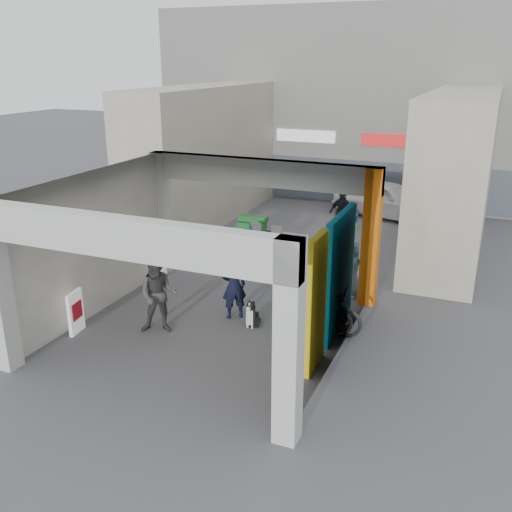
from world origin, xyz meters
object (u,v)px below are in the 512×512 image
at_px(border_collie, 252,315).
at_px(bicycle_rear, 315,314).
at_px(man_crates, 343,215).
at_px(white_van, 387,199).
at_px(produce_stand, 251,231).
at_px(man_elderly, 351,268).
at_px(man_with_dog, 234,286).
at_px(man_back_turned, 158,295).
at_px(cafe_set, 256,243).
at_px(bicycle_front, 319,308).

bearing_deg(border_collie, bicycle_rear, -17.00).
distance_m(man_crates, white_van, 3.69).
bearing_deg(produce_stand, man_elderly, -25.81).
bearing_deg(man_with_dog, man_elderly, -172.68).
xyz_separation_m(man_back_turned, white_van, (2.87, 12.01, -0.19)).
bearing_deg(bicycle_rear, man_back_turned, 97.90).
xyz_separation_m(cafe_set, man_elderly, (3.68, -2.30, 0.47)).
bearing_deg(produce_stand, bicycle_rear, -42.18).
bearing_deg(bicycle_front, man_crates, 16.82).
relative_size(man_with_dog, bicycle_front, 0.78).
height_order(border_collie, man_elderly, man_elderly).
distance_m(produce_stand, border_collie, 6.73).
relative_size(man_with_dog, bicycle_rear, 0.97).
height_order(man_with_dog, man_back_turned, man_back_turned).
bearing_deg(bicycle_rear, bicycle_front, -12.28).
height_order(cafe_set, border_collie, cafe_set).
bearing_deg(man_with_dog, bicycle_rear, 137.70).
bearing_deg(man_elderly, man_crates, 115.71).
distance_m(border_collie, man_with_dog, 0.85).
distance_m(man_back_turned, man_crates, 8.66).
xyz_separation_m(man_elderly, man_crates, (-1.47, 4.70, 0.12)).
height_order(cafe_set, produce_stand, cafe_set).
bearing_deg(man_with_dog, produce_stand, -109.77).
distance_m(produce_stand, white_van, 6.06).
xyz_separation_m(man_with_dog, man_elderly, (2.26, 2.39, -0.05)).
bearing_deg(produce_stand, bicycle_front, -41.03).
height_order(man_elderly, man_crates, man_crates).
bearing_deg(bicycle_front, man_with_dog, 100.24).
xyz_separation_m(border_collie, white_van, (1.03, 10.95, 0.44)).
bearing_deg(man_with_dog, white_van, -137.90).
height_order(produce_stand, man_back_turned, man_back_turned).
bearing_deg(man_back_turned, cafe_set, 69.36).
bearing_deg(man_with_dog, border_collie, 115.79).
relative_size(border_collie, bicycle_front, 0.33).
xyz_separation_m(man_back_turned, man_crates, (2.04, 8.42, -0.02)).
relative_size(man_with_dog, man_crates, 0.92).
height_order(bicycle_front, bicycle_rear, bicycle_front).
distance_m(cafe_set, man_back_turned, 6.06).
bearing_deg(man_crates, bicycle_rear, 120.65).
distance_m(man_back_turned, man_elderly, 5.12).
bearing_deg(produce_stand, man_with_dog, -57.35).
xyz_separation_m(produce_stand, man_crates, (2.88, 1.18, 0.58)).
xyz_separation_m(bicycle_rear, white_van, (-0.46, 10.79, 0.21)).
bearing_deg(bicycle_rear, white_van, -9.87).
xyz_separation_m(man_back_turned, bicycle_front, (3.33, 1.47, -0.36)).
height_order(produce_stand, border_collie, produce_stand).
relative_size(bicycle_front, bicycle_rear, 1.24).
bearing_deg(bicycle_rear, cafe_set, 23.80).
bearing_deg(border_collie, man_crates, 65.15).
height_order(bicycle_rear, white_van, white_van).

